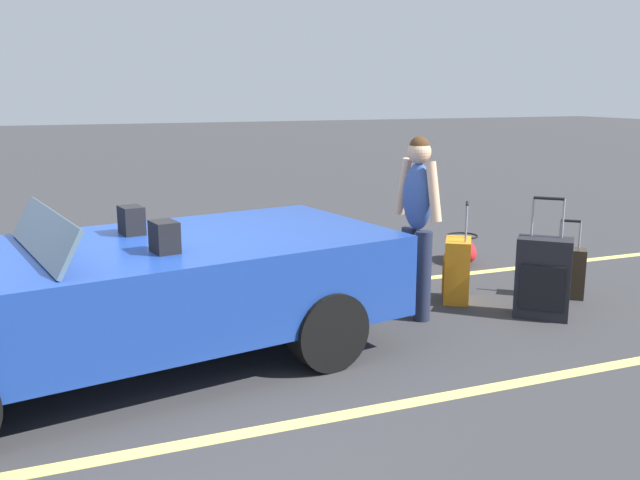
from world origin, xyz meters
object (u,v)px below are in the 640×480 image
convertible_car (94,297)px  suitcase_small_carryon (567,273)px  duffel_bag (462,250)px  suitcase_medium_bright (457,270)px  traveler_person (417,218)px  suitcase_large_black (543,278)px

convertible_car → suitcase_small_carryon: size_ratio=5.58×
convertible_car → duffel_bag: (-4.34, -1.90, -0.43)m
convertible_car → suitcase_medium_bright: convertible_car is taller
convertible_car → duffel_bag: bearing=-167.0°
duffel_bag → traveler_person: bearing=46.2°
suitcase_small_carryon → duffel_bag: suitcase_small_carryon is taller
convertible_car → traveler_person: bearing=175.4°
convertible_car → suitcase_large_black: 3.89m
suitcase_large_black → traveler_person: size_ratio=0.67×
traveler_person → suitcase_small_carryon: bearing=169.2°
convertible_car → suitcase_medium_bright: size_ratio=4.44×
convertible_car → traveler_person: size_ratio=2.66×
suitcase_medium_bright → suitcase_small_carryon: 1.14m
suitcase_small_carryon → duffel_bag: (0.19, -1.61, -0.10)m
convertible_car → duffel_bag: 4.76m
convertible_car → traveler_person: 2.84m
suitcase_large_black → suitcase_medium_bright: bearing=-105.6°
convertible_car → suitcase_small_carryon: convertible_car is taller
suitcase_small_carryon → suitcase_large_black: bearing=-16.7°
suitcase_large_black → traveler_person: bearing=-69.1°
suitcase_large_black → suitcase_small_carryon: size_ratio=1.41×
convertible_car → suitcase_large_black: bearing=167.4°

